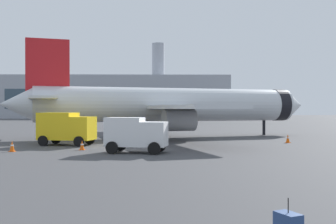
{
  "coord_description": "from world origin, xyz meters",
  "views": [
    {
      "loc": [
        0.0,
        -4.6,
        3.24
      ],
      "look_at": [
        0.4,
        24.8,
        3.0
      ],
      "focal_mm": 43.17,
      "sensor_mm": 36.0,
      "label": 1
    }
  ],
  "objects": [
    {
      "name": "terminal_building",
      "position": [
        -15.26,
        138.51,
        7.34
      ],
      "size": [
        75.75,
        22.56,
        26.43
      ],
      "color": "#9EA3AD",
      "rests_on": "ground"
    },
    {
      "name": "cargo_van",
      "position": [
        -1.97,
        24.97,
        1.45
      ],
      "size": [
        4.69,
        3.02,
        2.6
      ],
      "color": "white",
      "rests_on": "ground"
    },
    {
      "name": "safety_cone_near",
      "position": [
        -6.32,
        27.1,
        0.38
      ],
      "size": [
        0.44,
        0.44,
        0.77
      ],
      "color": "#F2590C",
      "rests_on": "ground"
    },
    {
      "name": "safety_cone_far",
      "position": [
        11.94,
        33.6,
        0.41
      ],
      "size": [
        0.44,
        0.44,
        0.84
      ],
      "color": "#F2590C",
      "rests_on": "ground"
    },
    {
      "name": "airplane_at_gate",
      "position": [
        0.79,
        41.27,
        3.66
      ],
      "size": [
        35.08,
        32.01,
        10.5
      ],
      "color": "silver",
      "rests_on": "ground"
    },
    {
      "name": "safety_cone_mid",
      "position": [
        -11.36,
        25.96,
        0.41
      ],
      "size": [
        0.44,
        0.44,
        0.84
      ],
      "color": "#F2590C",
      "rests_on": "ground"
    },
    {
      "name": "service_truck",
      "position": [
        -8.57,
        31.31,
        1.61
      ],
      "size": [
        5.18,
        3.44,
        2.9
      ],
      "color": "yellow",
      "rests_on": "ground"
    }
  ]
}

